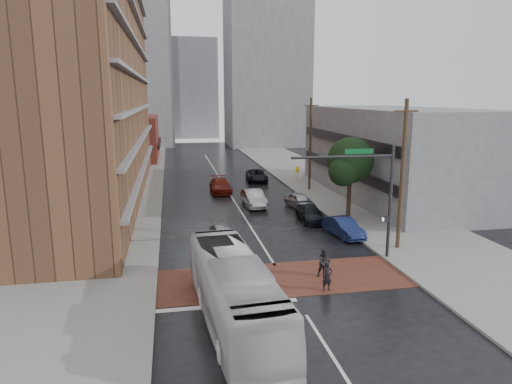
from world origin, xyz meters
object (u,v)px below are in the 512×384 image
pedestrian_a (327,276)px  car_parked_mid (310,214)px  transit_bus (234,291)px  suv_travel (257,175)px  pedestrian_b (324,263)px  car_travel_a (222,235)px  car_parked_near (343,227)px  car_travel_c (220,185)px  car_travel_b (254,198)px  car_parked_far (300,201)px

pedestrian_a → car_parked_mid: pedestrian_a is taller
transit_bus → suv_travel: 35.62m
transit_bus → pedestrian_b: size_ratio=6.74×
car_travel_a → car_parked_near: (8.98, 0.14, 0.01)m
car_travel_c → transit_bus: bearing=-95.4°
car_travel_b → car_parked_near: size_ratio=1.13×
car_travel_b → car_parked_mid: size_ratio=1.11×
car_travel_c → car_parked_mid: (6.05, -12.93, -0.12)m
pedestrian_a → transit_bus: bearing=-162.2°
transit_bus → car_parked_far: (8.99, 20.61, -0.86)m
suv_travel → car_travel_b: bearing=-97.3°
car_parked_mid → car_parked_far: size_ratio=1.05×
car_travel_b → car_parked_far: (4.07, -1.43, -0.09)m
car_travel_b → car_travel_c: bearing=105.9°
car_travel_b → transit_bus: bearing=-105.1°
car_travel_c → car_parked_near: 18.91m
transit_bus → car_parked_far: 22.51m
transit_bus → pedestrian_b: (5.81, 4.55, -0.73)m
transit_bus → car_parked_far: transit_bus is taller
car_travel_a → car_parked_near: size_ratio=0.95×
car_parked_mid → car_travel_c: bearing=116.0°
transit_bus → car_travel_b: transit_bus is taller
transit_bus → car_parked_far: bearing=62.2°
pedestrian_b → car_travel_b: (-0.89, 17.50, -0.05)m
car_parked_mid → car_parked_near: bearing=-75.6°
car_travel_b → car_parked_mid: 6.93m
pedestrian_b → car_travel_c: (-3.23, 24.57, -0.09)m
car_parked_far → car_travel_c: bearing=116.2°
car_travel_b → car_parked_near: car_travel_b is taller
car_parked_mid → transit_bus: bearing=-117.2°
pedestrian_b → car_parked_mid: size_ratio=0.39×
car_travel_c → car_parked_near: car_travel_c is taller
pedestrian_a → car_parked_near: (4.40, 8.96, -0.11)m
car_travel_c → car_parked_far: car_travel_c is taller
car_travel_a → car_parked_mid: (7.88, 4.72, -0.06)m
transit_bus → car_travel_a: size_ratio=2.81×
car_travel_a → suv_travel: bearing=72.5°
car_parked_far → car_parked_near: bearing=-96.2°
car_parked_near → pedestrian_b: bearing=-127.4°
car_travel_c → car_parked_near: (7.15, -17.51, -0.05)m
suv_travel → car_travel_a: bearing=-101.7°
car_travel_a → car_parked_mid: bearing=29.9°
car_travel_c → car_travel_a: bearing=-96.3°
pedestrian_a → car_travel_a: bearing=108.8°
transit_bus → suv_travel: bearing=73.4°
pedestrian_b → transit_bus: bearing=-146.6°
car_parked_near → pedestrian_a: bearing=-124.5°
car_travel_b → car_parked_far: size_ratio=1.16×
pedestrian_a → pedestrian_b: size_ratio=0.97×
car_travel_b → car_parked_near: bearing=-67.8°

